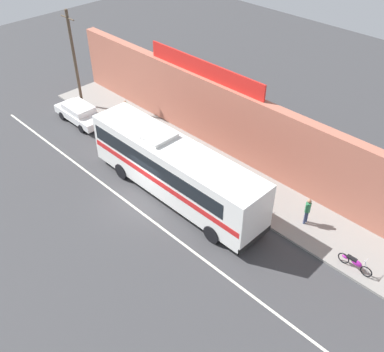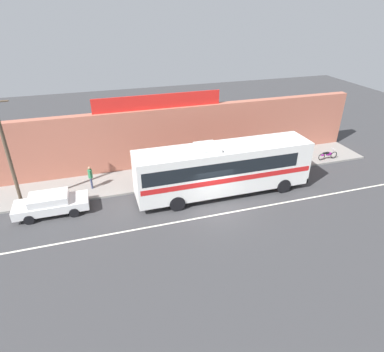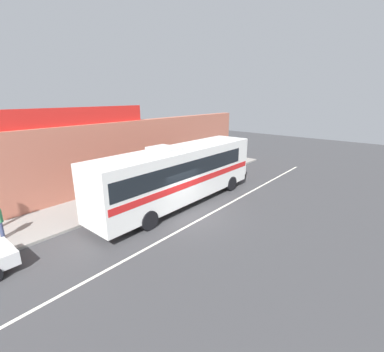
% 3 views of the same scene
% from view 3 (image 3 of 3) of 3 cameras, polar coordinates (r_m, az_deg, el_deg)
% --- Properties ---
extents(ground_plane, '(70.00, 70.00, 0.00)m').
position_cam_3_polar(ground_plane, '(15.48, -0.79, -8.46)').
color(ground_plane, '#3A3A3D').
extents(sidewalk_slab, '(30.00, 3.60, 0.14)m').
position_cam_3_polar(sidewalk_slab, '(19.00, -12.77, -3.77)').
color(sidewalk_slab, gray).
rests_on(sidewalk_slab, ground_plane).
extents(storefront_facade, '(30.00, 0.70, 4.80)m').
position_cam_3_polar(storefront_facade, '(20.07, -16.95, 3.94)').
color(storefront_facade, '#B26651').
rests_on(storefront_facade, ground_plane).
extents(storefront_billboard, '(9.85, 0.12, 1.10)m').
position_cam_3_polar(storefront_billboard, '(18.64, -23.09, 11.62)').
color(storefront_billboard, red).
rests_on(storefront_billboard, storefront_facade).
extents(road_center_stripe, '(30.00, 0.14, 0.01)m').
position_cam_3_polar(road_center_stripe, '(15.02, 1.55, -9.28)').
color(road_center_stripe, silver).
rests_on(road_center_stripe, ground_plane).
extents(intercity_bus, '(12.17, 2.68, 3.78)m').
position_cam_3_polar(intercity_bus, '(16.52, -2.84, 0.83)').
color(intercity_bus, white).
rests_on(intercity_bus, ground_plane).
extents(motorcycle_red, '(1.94, 0.56, 0.94)m').
position_cam_3_polar(motorcycle_red, '(21.23, 0.26, 0.23)').
color(motorcycle_red, black).
rests_on(motorcycle_red, sidewalk_slab).
extents(motorcycle_purple, '(1.84, 0.56, 0.94)m').
position_cam_3_polar(motorcycle_purple, '(26.48, 9.22, 3.34)').
color(motorcycle_purple, black).
rests_on(motorcycle_purple, sidewalk_slab).
extents(pedestrian_far_right, '(0.30, 0.48, 1.70)m').
position_cam_3_polar(pedestrian_far_right, '(24.09, 2.62, 3.59)').
color(pedestrian_far_right, navy).
rests_on(pedestrian_far_right, sidewalk_slab).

